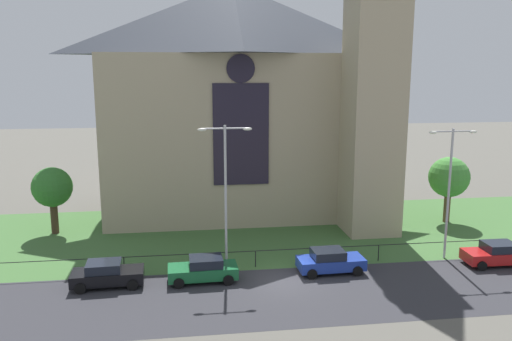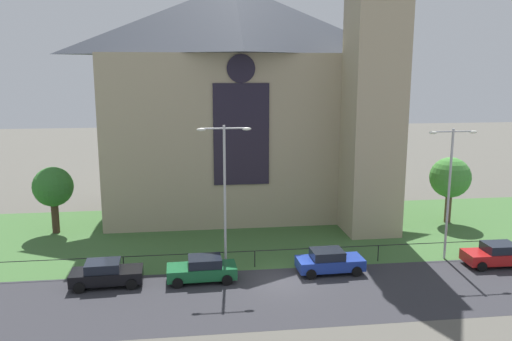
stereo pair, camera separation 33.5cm
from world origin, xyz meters
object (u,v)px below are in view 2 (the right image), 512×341
object	(u,v)px
parked_car_black	(106,274)
church_building	(244,98)
streetlamp_near	(225,181)
parked_car_blue	(329,261)
tree_left_far	(53,187)
tree_right_far	(450,178)
parked_car_green	(202,269)
parked_car_red	(497,255)
streetlamp_far	(450,178)

from	to	relation	value
parked_car_black	church_building	bearing A→B (deg)	55.18
streetlamp_near	parked_car_blue	size ratio (longest dim) A/B	2.20
church_building	tree_left_far	bearing A→B (deg)	-163.66
tree_right_far	parked_car_green	world-z (taller)	tree_right_far
tree_left_far	parked_car_red	size ratio (longest dim) A/B	1.25
church_building	parked_car_blue	xyz separation A→B (m)	(3.81, -15.35, -9.53)
church_building	parked_car_black	size ratio (longest dim) A/B	6.09
tree_left_far	parked_car_green	xyz separation A→B (m)	(11.28, -11.10, -2.93)
streetlamp_near	streetlamp_far	distance (m)	14.99
streetlamp_far	tree_left_far	bearing A→B (deg)	161.34
parked_car_blue	parked_car_red	bearing A→B (deg)	-2.91
tree_right_far	parked_car_blue	bearing A→B (deg)	-143.53
church_building	tree_right_far	bearing A→B (deg)	-19.19
streetlamp_near	parked_car_black	distance (m)	9.04
church_building	parked_car_red	world-z (taller)	church_building
streetlamp_far	parked_car_red	bearing A→B (deg)	-30.69
tree_right_far	parked_car_green	xyz separation A→B (m)	(-20.94, -9.83, -3.09)
church_building	streetlamp_near	size ratio (longest dim) A/B	2.78
tree_left_far	streetlamp_near	size ratio (longest dim) A/B	0.57
tree_left_far	parked_car_green	world-z (taller)	tree_left_far
streetlamp_near	parked_car_red	xyz separation A→B (m)	(17.78, -1.65, -5.10)
church_building	parked_car_black	bearing A→B (deg)	-122.53
tree_left_far	parked_car_red	xyz separation A→B (m)	(30.59, -11.05, -2.93)
tree_right_far	parked_car_red	distance (m)	10.38
tree_left_far	streetlamp_far	distance (m)	29.41
streetlamp_far	parked_car_red	distance (m)	5.86
streetlamp_far	parked_car_green	world-z (taller)	streetlamp_far
tree_left_far	streetlamp_far	xyz separation A→B (m)	(27.80, -9.39, 1.95)
church_building	streetlamp_near	distance (m)	14.87
parked_car_green	tree_right_far	bearing A→B (deg)	-156.39
streetlamp_far	parked_car_blue	xyz separation A→B (m)	(-8.49, -1.41, -4.88)
streetlamp_far	parked_car_blue	distance (m)	9.90
streetlamp_far	parked_car_green	bearing A→B (deg)	-174.09
church_building	streetlamp_far	bearing A→B (deg)	-48.56
church_building	tree_right_far	size ratio (longest dim) A/B	4.67
parked_car_red	church_building	bearing A→B (deg)	-44.66
tree_right_far	parked_car_black	world-z (taller)	tree_right_far
tree_right_far	streetlamp_far	xyz separation A→B (m)	(-4.41, -8.12, 1.79)
tree_left_far	parked_car_black	bearing A→B (deg)	-63.40
church_building	parked_car_blue	distance (m)	18.46
tree_right_far	parked_car_black	distance (m)	28.58
streetlamp_near	parked_car_blue	bearing A→B (deg)	-12.27
church_building	parked_car_green	distance (m)	18.80
church_building	streetlamp_far	distance (m)	19.16
parked_car_green	parked_car_black	bearing A→B (deg)	-1.89
streetlamp_near	parked_car_green	world-z (taller)	streetlamp_near
streetlamp_near	parked_car_red	distance (m)	18.57
church_building	parked_car_green	size ratio (longest dim) A/B	6.12
church_building	tree_left_far	world-z (taller)	church_building
parked_car_green	parked_car_red	distance (m)	19.32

